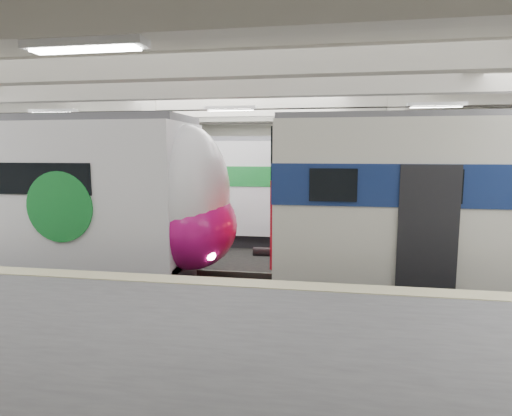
# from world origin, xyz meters

# --- Properties ---
(station_hall) EXTENTS (36.00, 24.00, 5.75)m
(station_hall) POSITION_xyz_m (0.00, -1.74, 3.24)
(station_hall) COLOR black
(station_hall) RESTS_ON ground
(modern_emu) EXTENTS (14.30, 2.95, 4.59)m
(modern_emu) POSITION_xyz_m (-5.95, -0.00, 2.26)
(modern_emu) COLOR white
(modern_emu) RESTS_ON ground
(far_train) EXTENTS (12.96, 2.75, 4.17)m
(far_train) POSITION_xyz_m (-3.46, 5.50, 2.16)
(far_train) COLOR white
(far_train) RESTS_ON ground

